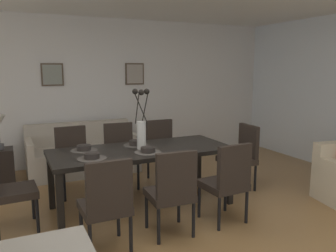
{
  "coord_description": "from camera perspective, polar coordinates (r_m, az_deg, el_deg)",
  "views": [
    {
      "loc": [
        -1.37,
        -2.96,
        1.72
      ],
      "look_at": [
        0.57,
        1.2,
        0.94
      ],
      "focal_mm": 36.66,
      "sensor_mm": 36.0,
      "label": 1
    }
  ],
  "objects": [
    {
      "name": "ground_plane",
      "position": [
        3.69,
        -0.14,
        -18.17
      ],
      "size": [
        9.0,
        9.0,
        0.0
      ],
      "primitive_type": "plane",
      "color": "olive"
    },
    {
      "name": "back_wall_panel",
      "position": [
        6.37,
        -12.61,
        5.63
      ],
      "size": [
        9.0,
        0.1,
        2.6
      ],
      "primitive_type": "cube",
      "color": "silver",
      "rests_on": "ground"
    },
    {
      "name": "dining_table",
      "position": [
        4.25,
        -4.4,
        -4.7
      ],
      "size": [
        2.2,
        0.93,
        0.74
      ],
      "color": "black",
      "rests_on": "ground"
    },
    {
      "name": "dining_chair_near_left",
      "position": [
        3.28,
        -10.17,
        -12.17
      ],
      "size": [
        0.45,
        0.45,
        0.92
      ],
      "color": "black",
      "rests_on": "ground"
    },
    {
      "name": "dining_chair_near_right",
      "position": [
        4.91,
        -15.49,
        -4.98
      ],
      "size": [
        0.47,
        0.47,
        0.92
      ],
      "color": "black",
      "rests_on": "ground"
    },
    {
      "name": "dining_chair_far_left",
      "position": [
        3.54,
        0.71,
        -10.39
      ],
      "size": [
        0.47,
        0.47,
        0.92
      ],
      "color": "black",
      "rests_on": "ground"
    },
    {
      "name": "dining_chair_far_right",
      "position": [
        5.07,
        -7.92,
        -4.27
      ],
      "size": [
        0.47,
        0.47,
        0.92
      ],
      "color": "black",
      "rests_on": "ground"
    },
    {
      "name": "dining_chair_mid_left",
      "position": [
        3.88,
        9.87,
        -8.69
      ],
      "size": [
        0.47,
        0.47,
        0.92
      ],
      "color": "black",
      "rests_on": "ground"
    },
    {
      "name": "dining_chair_mid_right",
      "position": [
        5.32,
        -1.0,
        -3.52
      ],
      "size": [
        0.46,
        0.46,
        0.92
      ],
      "color": "black",
      "rests_on": "ground"
    },
    {
      "name": "dining_chair_head_west",
      "position": [
        4.02,
        -25.32,
        -8.85
      ],
      "size": [
        0.46,
        0.46,
        0.92
      ],
      "color": "black",
      "rests_on": "ground"
    },
    {
      "name": "dining_chair_head_east",
      "position": [
        5.03,
        12.13,
        -4.5
      ],
      "size": [
        0.46,
        0.46,
        0.92
      ],
      "color": "black",
      "rests_on": "ground"
    },
    {
      "name": "centerpiece_vase",
      "position": [
        4.18,
        -4.45,
        -0.02
      ],
      "size": [
        0.21,
        0.23,
        0.73
      ],
      "color": "silver",
      "rests_on": "dining_table"
    },
    {
      "name": "placemat_near_left",
      "position": [
        3.86,
        -12.55,
        -5.3
      ],
      "size": [
        0.32,
        0.32,
        0.01
      ],
      "primitive_type": "cylinder",
      "color": "#4C4742",
      "rests_on": "dining_table"
    },
    {
      "name": "bowl_near_left",
      "position": [
        3.85,
        -12.57,
        -4.76
      ],
      "size": [
        0.17,
        0.17,
        0.07
      ],
      "color": "#2D2826",
      "rests_on": "dining_table"
    },
    {
      "name": "placemat_near_right",
      "position": [
        4.25,
        -13.78,
        -3.95
      ],
      "size": [
        0.32,
        0.32,
        0.01
      ],
      "primitive_type": "cylinder",
      "color": "#4C4742",
      "rests_on": "dining_table"
    },
    {
      "name": "bowl_near_right",
      "position": [
        4.24,
        -13.8,
        -3.46
      ],
      "size": [
        0.17,
        0.17,
        0.07
      ],
      "color": "#2D2826",
      "rests_on": "dining_table"
    },
    {
      "name": "placemat_far_left",
      "position": [
        4.04,
        -3.36,
        -4.39
      ],
      "size": [
        0.32,
        0.32,
        0.01
      ],
      "primitive_type": "cylinder",
      "color": "#4C4742",
      "rests_on": "dining_table"
    },
    {
      "name": "bowl_far_left",
      "position": [
        4.03,
        -3.37,
        -3.88
      ],
      "size": [
        0.17,
        0.17,
        0.07
      ],
      "color": "#2D2826",
      "rests_on": "dining_table"
    },
    {
      "name": "placemat_far_right",
      "position": [
        4.42,
        -5.37,
        -3.19
      ],
      "size": [
        0.32,
        0.32,
        0.01
      ],
      "primitive_type": "cylinder",
      "color": "#4C4742",
      "rests_on": "dining_table"
    },
    {
      "name": "bowl_far_right",
      "position": [
        4.41,
        -5.37,
        -2.72
      ],
      "size": [
        0.17,
        0.17,
        0.07
      ],
      "color": "#2D2826",
      "rests_on": "dining_table"
    },
    {
      "name": "sofa",
      "position": [
        5.94,
        -13.99,
        -4.7
      ],
      "size": [
        1.76,
        0.84,
        0.8
      ],
      "color": "#B2A899",
      "rests_on": "ground"
    },
    {
      "name": "side_table",
      "position": [
        5.79,
        -25.96,
        -5.98
      ],
      "size": [
        0.36,
        0.36,
        0.52
      ],
      "primitive_type": "cube",
      "color": "black",
      "rests_on": "ground"
    },
    {
      "name": "framed_picture_left",
      "position": [
        6.18,
        -18.68,
        8.1
      ],
      "size": [
        0.36,
        0.03,
        0.38
      ],
      "color": "#473828"
    },
    {
      "name": "framed_picture_center",
      "position": [
        6.52,
        -5.56,
        8.61
      ],
      "size": [
        0.36,
        0.03,
        0.4
      ],
      "color": "#473828"
    }
  ]
}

